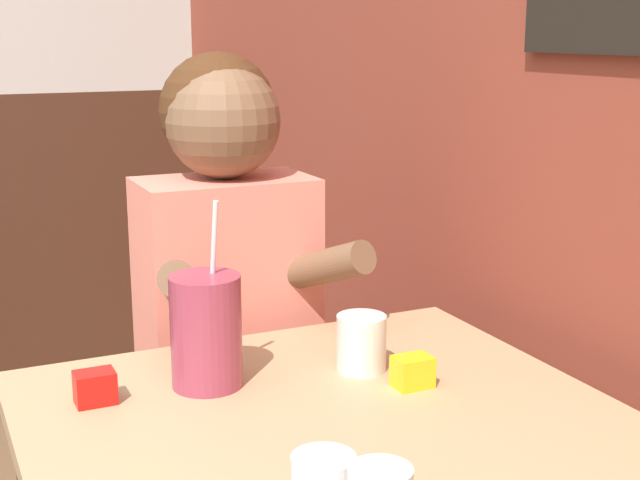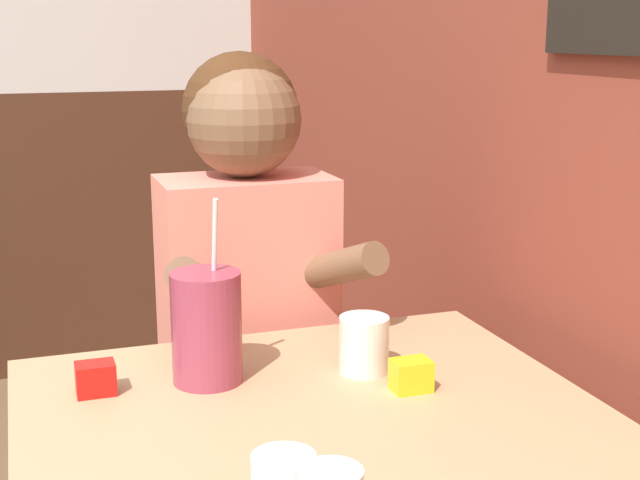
% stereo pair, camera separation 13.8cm
% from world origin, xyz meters
% --- Properties ---
extents(brick_wall_right, '(0.08, 4.77, 2.70)m').
position_xyz_m(brick_wall_right, '(1.33, 1.39, 1.35)').
color(brick_wall_right, brown).
rests_on(brick_wall_right, ground_plane).
extents(main_table, '(0.85, 0.84, 0.78)m').
position_xyz_m(main_table, '(0.78, 0.39, 0.70)').
color(main_table, tan).
rests_on(main_table, ground_plane).
extents(person_seated, '(0.42, 0.42, 1.29)m').
position_xyz_m(person_seated, '(0.81, 0.98, 0.70)').
color(person_seated, '#EA7F6B').
rests_on(person_seated, ground_plane).
extents(cocktail_pitcher, '(0.11, 0.11, 0.30)m').
position_xyz_m(cocktail_pitcher, '(0.65, 0.62, 0.87)').
color(cocktail_pitcher, '#99384C').
rests_on(cocktail_pitcher, main_table).
extents(glass_far_side, '(0.08, 0.08, 0.09)m').
position_xyz_m(glass_far_side, '(0.90, 0.57, 0.82)').
color(glass_far_side, silver).
rests_on(glass_far_side, main_table).
extents(condiment_ketchup, '(0.06, 0.04, 0.05)m').
position_xyz_m(condiment_ketchup, '(0.48, 0.62, 0.80)').
color(condiment_ketchup, '#B7140F').
rests_on(condiment_ketchup, main_table).
extents(condiment_mustard, '(0.06, 0.04, 0.05)m').
position_xyz_m(condiment_mustard, '(0.94, 0.47, 0.80)').
color(condiment_mustard, yellow).
rests_on(condiment_mustard, main_table).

